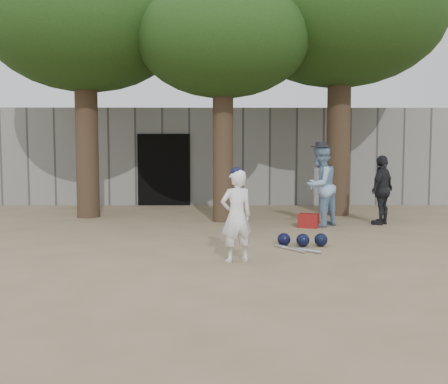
{
  "coord_description": "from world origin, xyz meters",
  "views": [
    {
      "loc": [
        0.53,
        -7.55,
        1.63
      ],
      "look_at": [
        0.6,
        1.0,
        0.95
      ],
      "focal_mm": 40.0,
      "sensor_mm": 36.0,
      "label": 1
    }
  ],
  "objects_px": {
    "spectator_blue": "(320,186)",
    "spectator_dark": "(382,190)",
    "boy_player": "(236,216)",
    "red_bag": "(309,221)"
  },
  "relations": [
    {
      "from": "spectator_blue",
      "to": "red_bag",
      "type": "distance_m",
      "value": 0.81
    },
    {
      "from": "boy_player",
      "to": "red_bag",
      "type": "bearing_deg",
      "value": -138.71
    },
    {
      "from": "spectator_dark",
      "to": "red_bag",
      "type": "height_order",
      "value": "spectator_dark"
    },
    {
      "from": "boy_player",
      "to": "spectator_dark",
      "type": "height_order",
      "value": "spectator_dark"
    },
    {
      "from": "boy_player",
      "to": "red_bag",
      "type": "distance_m",
      "value": 3.82
    },
    {
      "from": "boy_player",
      "to": "spectator_dark",
      "type": "xyz_separation_m",
      "value": [
        3.42,
        3.84,
        0.1
      ]
    },
    {
      "from": "spectator_blue",
      "to": "spectator_dark",
      "type": "distance_m",
      "value": 1.49
    },
    {
      "from": "boy_player",
      "to": "red_bag",
      "type": "relative_size",
      "value": 3.27
    },
    {
      "from": "spectator_blue",
      "to": "spectator_dark",
      "type": "relative_size",
      "value": 1.14
    },
    {
      "from": "spectator_blue",
      "to": "boy_player",
      "type": "bearing_deg",
      "value": 16.01
    }
  ]
}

